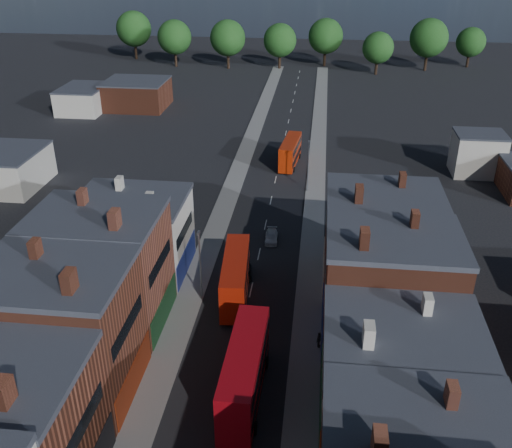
% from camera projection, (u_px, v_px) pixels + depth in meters
% --- Properties ---
extents(pavement_west, '(3.00, 200.00, 0.12)m').
position_uv_depth(pavement_west, '(221.00, 216.00, 80.36)').
color(pavement_west, gray).
rests_on(pavement_west, ground).
extents(pavement_east, '(3.00, 200.00, 0.12)m').
position_uv_depth(pavement_east, '(314.00, 220.00, 79.01)').
color(pavement_east, gray).
rests_on(pavement_east, ground).
extents(lamp_post_2, '(0.25, 0.70, 8.12)m').
position_uv_depth(lamp_post_2, '(200.00, 260.00, 60.44)').
color(lamp_post_2, slate).
rests_on(lamp_post_2, ground).
extents(lamp_post_3, '(0.25, 0.70, 8.12)m').
position_uv_depth(lamp_post_3, '(308.00, 163.00, 85.85)').
color(lamp_post_3, slate).
rests_on(lamp_post_3, ground).
extents(bus_0, '(3.49, 11.36, 4.83)m').
position_uv_depth(bus_0, '(235.00, 277.00, 61.44)').
color(bus_0, red).
rests_on(bus_0, ground).
extents(bus_1, '(3.26, 12.21, 5.25)m').
position_uv_depth(bus_1, '(245.00, 371.00, 47.92)').
color(bus_1, '#B80A14').
rests_on(bus_1, ground).
extents(bus_2, '(3.32, 10.37, 4.40)m').
position_uv_depth(bus_2, '(290.00, 152.00, 96.91)').
color(bus_2, '#AF2407').
rests_on(bus_2, ground).
extents(car_2, '(2.29, 4.10, 1.08)m').
position_uv_depth(car_2, '(244.00, 272.00, 66.13)').
color(car_2, black).
rests_on(car_2, ground).
extents(car_3, '(1.78, 3.99, 1.14)m').
position_uv_depth(car_3, '(271.00, 237.00, 73.71)').
color(car_3, silver).
rests_on(car_3, ground).
extents(ped_3, '(0.79, 1.07, 1.66)m').
position_uv_depth(ped_3, '(319.00, 340.00, 54.57)').
color(ped_3, '#56534A').
rests_on(ped_3, pavement_east).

